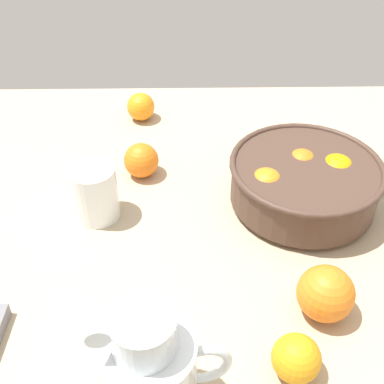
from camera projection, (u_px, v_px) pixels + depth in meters
ground_plane at (183, 227)px, 92.93cm from camera, size 117.47×107.15×3.00cm
fruit_bowl at (304, 182)px, 92.68cm from camera, size 28.97×28.97×9.99cm
juice_pitcher at (149, 378)px, 59.93cm from camera, size 16.87×12.14×19.78cm
second_glass at (95, 196)px, 90.60cm from camera, size 8.60×8.60×10.85cm
loose_orange_1 at (296, 358)px, 66.05cm from camera, size 6.84×6.84×6.84cm
loose_orange_2 at (141, 107)px, 118.64cm from camera, size 6.78×6.78×6.78cm
loose_orange_3 at (325, 293)px, 73.35cm from camera, size 8.77×8.77×8.77cm
loose_orange_4 at (141, 160)px, 101.02cm from camera, size 7.28×7.28×7.28cm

